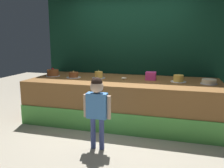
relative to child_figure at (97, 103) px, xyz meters
name	(u,v)px	position (x,y,z in m)	size (l,w,h in m)	color
ground_plane	(114,134)	(0.08, 0.58, -0.68)	(12.00, 12.00, 0.00)	#ADA38E
stage_platform	(123,100)	(0.08, 1.27, -0.28)	(3.58, 1.42, 0.81)	brown
curtain_backdrop	(132,42)	(0.08, 2.08, 0.84)	(3.96, 0.08, 3.04)	black
child_figure	(97,103)	(0.00, 0.00, 0.00)	(0.41, 0.19, 1.06)	#3F4C8C
pink_box	(151,76)	(0.59, 1.40, 0.21)	(0.19, 0.17, 0.15)	#EE3E97
donut	(124,78)	(0.08, 1.33, 0.15)	(0.11, 0.11, 0.03)	beige
cake_far_left	(53,73)	(-1.44, 1.31, 0.20)	(0.29, 0.29, 0.17)	silver
cake_left	(74,75)	(-0.93, 1.23, 0.18)	(0.29, 0.29, 0.15)	white
cake_center	(99,75)	(-0.42, 1.31, 0.19)	(0.27, 0.27, 0.18)	silver
cake_right	(178,79)	(1.10, 1.32, 0.19)	(0.28, 0.28, 0.13)	white
cake_far_right	(209,82)	(1.60, 1.26, 0.17)	(0.28, 0.28, 0.08)	silver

